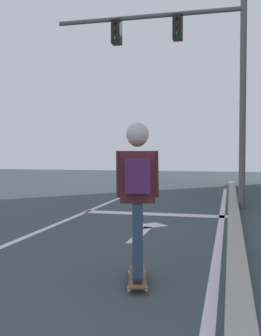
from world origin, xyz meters
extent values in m
cube|color=silver|center=(-0.10, 6.00, 0.00)|extent=(0.12, 20.00, 0.01)
cube|color=silver|center=(3.03, 6.00, 0.00)|extent=(0.12, 20.00, 0.01)
cube|color=silver|center=(1.54, 9.15, 0.00)|extent=(3.28, 0.40, 0.01)
cube|color=silver|center=(1.70, 6.89, 0.00)|extent=(0.16, 1.40, 0.01)
cube|color=silver|center=(1.70, 7.74, 0.00)|extent=(0.71, 0.71, 0.01)
cube|color=#A4A098|center=(3.28, 6.00, 0.07)|extent=(0.24, 24.00, 0.14)
cube|color=brown|center=(2.23, 4.40, 0.08)|extent=(0.36, 0.81, 0.02)
cube|color=#B2B2B7|center=(2.16, 4.66, 0.07)|extent=(0.15, 0.08, 0.01)
cylinder|color=silver|center=(2.08, 4.64, 0.03)|extent=(0.04, 0.07, 0.06)
cylinder|color=silver|center=(2.25, 4.69, 0.03)|extent=(0.04, 0.07, 0.06)
cube|color=#B2B2B7|center=(2.29, 4.14, 0.07)|extent=(0.15, 0.08, 0.01)
cylinder|color=silver|center=(2.21, 4.12, 0.03)|extent=(0.04, 0.07, 0.06)
cylinder|color=silver|center=(2.37, 4.16, 0.03)|extent=(0.04, 0.07, 0.06)
cylinder|color=navy|center=(2.18, 4.58, 0.48)|extent=(0.11, 0.11, 0.79)
cube|color=black|center=(2.18, 4.58, 0.10)|extent=(0.14, 0.25, 0.03)
cylinder|color=navy|center=(2.27, 4.22, 0.48)|extent=(0.11, 0.11, 0.79)
cube|color=black|center=(2.27, 4.22, 0.10)|extent=(0.14, 0.25, 0.03)
cube|color=#57252B|center=(2.23, 4.40, 1.15)|extent=(0.40, 0.26, 0.55)
cylinder|color=#57252B|center=(2.03, 4.39, 1.18)|extent=(0.07, 0.09, 0.50)
cylinder|color=#57252B|center=(2.41, 4.48, 1.18)|extent=(0.07, 0.12, 0.51)
sphere|color=tan|center=(2.23, 4.40, 1.58)|extent=(0.22, 0.22, 0.22)
sphere|color=silver|center=(2.23, 4.40, 1.61)|extent=(0.24, 0.24, 0.24)
cube|color=#4F235C|center=(2.26, 4.27, 1.17)|extent=(0.29, 0.20, 0.36)
cylinder|color=#615A5D|center=(3.49, 10.65, 2.59)|extent=(0.16, 0.16, 5.19)
cylinder|color=#615A5D|center=(1.02, 10.65, 4.98)|extent=(4.92, 0.12, 0.12)
cube|color=black|center=(1.84, 10.65, 4.63)|extent=(0.24, 0.28, 0.64)
cylinder|color=#3A0605|center=(1.84, 10.50, 4.83)|extent=(0.02, 0.10, 0.10)
cylinder|color=#3C3106|center=(1.84, 10.50, 4.63)|extent=(0.02, 0.10, 0.10)
cylinder|color=green|center=(1.84, 10.50, 4.43)|extent=(0.02, 0.10, 0.10)
cube|color=black|center=(0.20, 10.65, 4.63)|extent=(0.24, 0.28, 0.64)
cylinder|color=#3A0605|center=(0.20, 10.50, 4.83)|extent=(0.02, 0.10, 0.10)
cylinder|color=#3C3106|center=(0.20, 10.50, 4.63)|extent=(0.02, 0.10, 0.10)
cylinder|color=green|center=(0.20, 10.50, 4.43)|extent=(0.02, 0.10, 0.10)
camera|label=1|loc=(3.18, 0.29, 1.41)|focal=42.44mm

